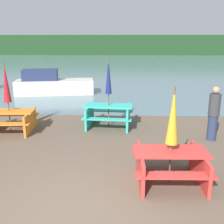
{
  "coord_description": "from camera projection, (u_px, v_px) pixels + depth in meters",
  "views": [
    {
      "loc": [
        0.86,
        -3.98,
        2.98
      ],
      "look_at": [
        0.58,
        3.77,
        0.85
      ],
      "focal_mm": 42.0,
      "sensor_mm": 36.0,
      "label": 1
    }
  ],
  "objects": [
    {
      "name": "ground_plane",
      "position": [
        72.0,
        214.0,
        4.66
      ],
      "size": [
        60.0,
        60.0,
        0.0
      ],
      "primitive_type": "plane",
      "color": "brown"
    },
    {
      "name": "water",
      "position": [
        115.0,
        63.0,
        34.86
      ],
      "size": [
        60.0,
        50.0,
        0.0
      ],
      "color": "slate",
      "rests_on": "ground_plane"
    },
    {
      "name": "far_treeline",
      "position": [
        118.0,
        45.0,
        53.6
      ],
      "size": [
        80.0,
        1.6,
        4.0
      ],
      "color": "#1E3D1E",
      "rests_on": "water"
    },
    {
      "name": "picnic_table_red",
      "position": [
        170.0,
        163.0,
        5.63
      ],
      "size": [
        1.59,
        1.41,
        0.72
      ],
      "rotation": [
        0.0,
        0.0,
        0.02
      ],
      "color": "red",
      "rests_on": "ground_plane"
    },
    {
      "name": "picnic_table_orange",
      "position": [
        10.0,
        119.0,
        8.76
      ],
      "size": [
        1.71,
        1.49,
        0.72
      ],
      "rotation": [
        0.0,
        0.0,
        0.07
      ],
      "color": "orange",
      "rests_on": "ground_plane"
    },
    {
      "name": "picnic_table_teal",
      "position": [
        109.0,
        114.0,
        9.29
      ],
      "size": [
        1.77,
        1.5,
        0.78
      ],
      "rotation": [
        0.0,
        0.0,
        -0.08
      ],
      "color": "#33B7A8",
      "rests_on": "ground_plane"
    },
    {
      "name": "umbrella_navy",
      "position": [
        108.0,
        77.0,
        8.95
      ],
      "size": [
        0.22,
        0.22,
        2.41
      ],
      "color": "brown",
      "rests_on": "ground_plane"
    },
    {
      "name": "umbrella_gold",
      "position": [
        173.0,
        116.0,
        5.35
      ],
      "size": [
        0.26,
        0.26,
        2.1
      ],
      "color": "brown",
      "rests_on": "ground_plane"
    },
    {
      "name": "umbrella_crimson",
      "position": [
        6.0,
        83.0,
        8.44
      ],
      "size": [
        0.25,
        0.25,
        2.28
      ],
      "color": "brown",
      "rests_on": "ground_plane"
    },
    {
      "name": "boat",
      "position": [
        52.0,
        85.0,
        14.88
      ],
      "size": [
        4.47,
        1.97,
        1.42
      ],
      "rotation": [
        0.0,
        0.0,
        0.16
      ],
      "color": "beige",
      "rests_on": "water"
    },
    {
      "name": "person",
      "position": [
        214.0,
        114.0,
        7.91
      ],
      "size": [
        0.33,
        0.33,
        1.67
      ],
      "color": "#283351",
      "rests_on": "ground_plane"
    }
  ]
}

